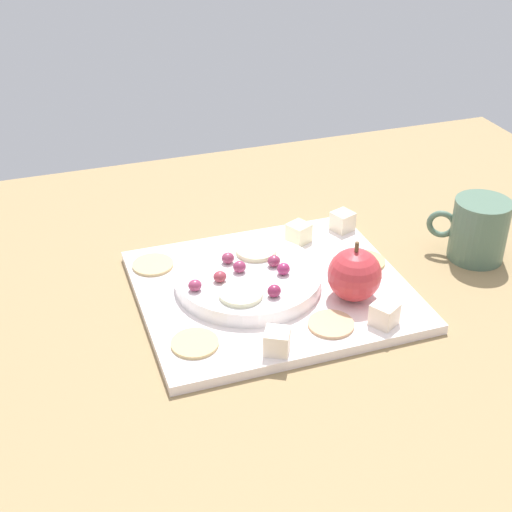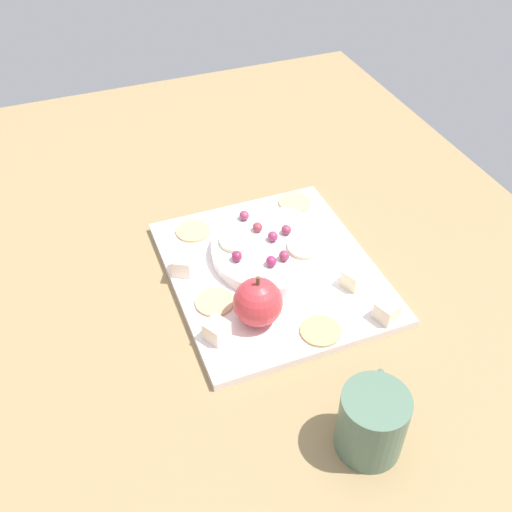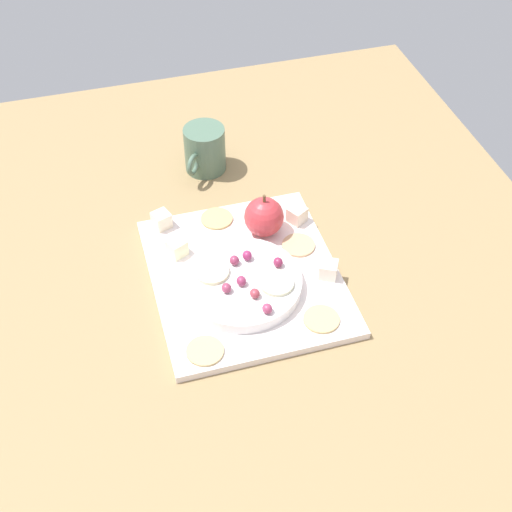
# 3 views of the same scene
# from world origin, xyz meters

# --- Properties ---
(table) EXTENTS (1.28, 0.98, 0.04)m
(table) POSITION_xyz_m (0.00, 0.00, 0.02)
(table) COLOR #91764E
(table) RESTS_ON ground
(platter) EXTENTS (0.33, 0.28, 0.01)m
(platter) POSITION_xyz_m (0.03, 0.03, 0.04)
(platter) COLOR white
(platter) RESTS_ON table
(serving_dish) EXTENTS (0.18, 0.18, 0.02)m
(serving_dish) POSITION_xyz_m (-0.00, 0.05, 0.06)
(serving_dish) COLOR white
(serving_dish) RESTS_ON platter
(apple_whole) EXTENTS (0.06, 0.06, 0.06)m
(apple_whole) POSITION_xyz_m (0.11, -0.02, 0.08)
(apple_whole) COLOR #C13339
(apple_whole) RESTS_ON platter
(apple_stem) EXTENTS (0.01, 0.00, 0.01)m
(apple_stem) POSITION_xyz_m (0.11, -0.02, 0.12)
(apple_stem) COLOR brown
(apple_stem) RESTS_ON apple_whole
(cheese_cube_0) EXTENTS (0.03, 0.03, 0.03)m
(cheese_cube_0) POSITION_xyz_m (0.17, 0.14, 0.06)
(cheese_cube_0) COLOR #F9EAC9
(cheese_cube_0) RESTS_ON platter
(cheese_cube_1) EXTENTS (0.04, 0.04, 0.03)m
(cheese_cube_1) POSITION_xyz_m (0.10, 0.13, 0.06)
(cheese_cube_1) COLOR #F5F3BE
(cheese_cube_1) RESTS_ON platter
(cheese_cube_2) EXTENTS (0.04, 0.04, 0.03)m
(cheese_cube_2) POSITION_xyz_m (0.12, -0.08, 0.06)
(cheese_cube_2) COLOR #F9E2C7
(cheese_cube_2) RESTS_ON platter
(cheese_cube_3) EXTENTS (0.04, 0.04, 0.03)m
(cheese_cube_3) POSITION_xyz_m (-0.01, -0.09, 0.06)
(cheese_cube_3) COLOR #F9E7CF
(cheese_cube_3) RESTS_ON platter
(cracker_0) EXTENTS (0.05, 0.05, 0.00)m
(cracker_0) POSITION_xyz_m (-0.10, 0.13, 0.05)
(cracker_0) COLOR tan
(cracker_0) RESTS_ON platter
(cracker_1) EXTENTS (0.05, 0.05, 0.00)m
(cracker_1) POSITION_xyz_m (0.06, -0.06, 0.05)
(cracker_1) COLOR tan
(cracker_1) RESTS_ON platter
(cracker_2) EXTENTS (0.05, 0.05, 0.00)m
(cracker_2) POSITION_xyz_m (-0.09, -0.05, 0.05)
(cracker_2) COLOR tan
(cracker_2) RESTS_ON platter
(cracker_3) EXTENTS (0.05, 0.05, 0.00)m
(cracker_3) POSITION_xyz_m (0.16, 0.05, 0.05)
(cracker_3) COLOR tan
(cracker_3) RESTS_ON platter
(grape_0) EXTENTS (0.02, 0.01, 0.01)m
(grape_0) POSITION_xyz_m (-0.07, 0.03, 0.08)
(grape_0) COLOR #973759
(grape_0) RESTS_ON serving_dish
(grape_1) EXTENTS (0.02, 0.01, 0.01)m
(grape_1) POSITION_xyz_m (0.03, 0.05, 0.08)
(grape_1) COLOR #8E3250
(grape_1) RESTS_ON serving_dish
(grape_2) EXTENTS (0.02, 0.01, 0.01)m
(grape_2) POSITION_xyz_m (-0.02, 0.07, 0.08)
(grape_2) COLOR #903552
(grape_2) RESTS_ON serving_dish
(grape_3) EXTENTS (0.02, 0.01, 0.02)m
(grape_3) POSITION_xyz_m (0.04, 0.03, 0.08)
(grape_3) COLOR #952957
(grape_3) RESTS_ON serving_dish
(grape_4) EXTENTS (0.02, 0.01, 0.02)m
(grape_4) POSITION_xyz_m (0.01, -0.01, 0.08)
(grape_4) COLOR #882649
(grape_4) RESTS_ON serving_dish
(grape_5) EXTENTS (0.02, 0.01, 0.01)m
(grape_5) POSITION_xyz_m (-0.04, 0.04, 0.08)
(grape_5) COLOR #9A3643
(grape_5) RESTS_ON serving_dish
(grape_6) EXTENTS (0.02, 0.01, 0.01)m
(grape_6) POSITION_xyz_m (-0.01, 0.05, 0.08)
(grape_6) COLOR #923155
(grape_6) RESTS_ON serving_dish
(apple_slice_0) EXTENTS (0.05, 0.05, 0.01)m
(apple_slice_0) POSITION_xyz_m (0.02, 0.09, 0.07)
(apple_slice_0) COLOR beige
(apple_slice_0) RESTS_ON serving_dish
(apple_slice_1) EXTENTS (0.05, 0.05, 0.01)m
(apple_slice_1) POSITION_xyz_m (-0.02, 0.00, 0.07)
(apple_slice_1) COLOR beige
(apple_slice_1) RESTS_ON serving_dish
(cup) EXTENTS (0.09, 0.08, 0.08)m
(cup) POSITION_xyz_m (0.32, 0.03, 0.08)
(cup) COLOR #4E6C57
(cup) RESTS_ON table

